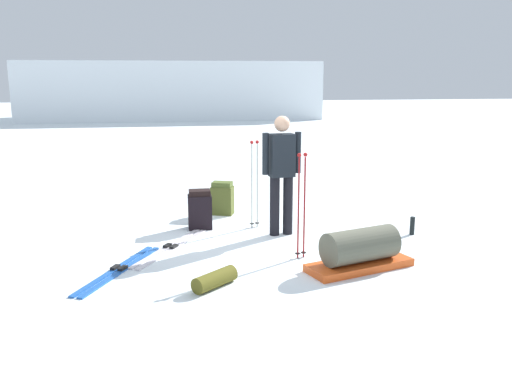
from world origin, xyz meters
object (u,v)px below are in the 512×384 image
at_px(skier_standing, 282,169).
at_px(backpack_bright, 222,199).
at_px(sleeping_mat_rolled, 215,279).
at_px(thermos_bottle, 412,226).
at_px(ski_pair_near, 171,248).
at_px(backpack_large_dark, 200,210).
at_px(ski_pair_far, 119,269).
at_px(gear_sled, 360,251).
at_px(ski_poles_planted_far, 302,201).
at_px(ski_poles_planted_near, 255,180).

bearing_deg(skier_standing, backpack_bright, 119.41).
distance_m(sleeping_mat_rolled, thermos_bottle, 3.35).
relative_size(ski_pair_near, backpack_large_dark, 2.78).
distance_m(skier_standing, backpack_bright, 1.63).
xyz_separation_m(ski_pair_near, backpack_bright, (0.85, 1.71, 0.25)).
height_order(backpack_large_dark, backpack_bright, backpack_large_dark).
height_order(backpack_bright, thermos_bottle, backpack_bright).
distance_m(ski_pair_far, thermos_bottle, 4.13).
bearing_deg(thermos_bottle, skier_standing, 170.85).
xyz_separation_m(gear_sled, thermos_bottle, (1.22, 1.24, -0.09)).
height_order(sleeping_mat_rolled, thermos_bottle, thermos_bottle).
relative_size(backpack_bright, ski_poles_planted_far, 0.41).
height_order(backpack_bright, sleeping_mat_rolled, backpack_bright).
bearing_deg(backpack_bright, backpack_large_dark, -117.13).
height_order(backpack_bright, ski_poles_planted_near, ski_poles_planted_near).
bearing_deg(skier_standing, sleeping_mat_rolled, -120.73).
xyz_separation_m(backpack_bright, sleeping_mat_rolled, (-0.38, -3.15, -0.17)).
bearing_deg(ski_pair_far, gear_sled, -7.61).
height_order(backpack_large_dark, thermos_bottle, backpack_large_dark).
bearing_deg(thermos_bottle, ski_pair_far, -167.87).
xyz_separation_m(ski_pair_far, gear_sled, (2.82, -0.38, 0.21)).
height_order(backpack_bright, gear_sled, backpack_bright).
relative_size(ski_pair_far, gear_sled, 1.20).
xyz_separation_m(ski_poles_planted_near, ski_poles_planted_far, (0.36, -1.48, 0.01)).
bearing_deg(ski_poles_planted_near, ski_poles_planted_far, -76.24).
bearing_deg(ski_poles_planted_near, skier_standing, -53.40).
distance_m(skier_standing, ski_poles_planted_near, 0.58).
bearing_deg(backpack_large_dark, skier_standing, -23.19).
relative_size(ski_poles_planted_far, gear_sled, 0.97).
distance_m(backpack_large_dark, ski_poles_planted_near, 0.93).
height_order(ski_pair_far, backpack_large_dark, backpack_large_dark).
relative_size(skier_standing, gear_sled, 1.24).
distance_m(skier_standing, thermos_bottle, 2.06).
bearing_deg(ski_pair_near, backpack_large_dark, 64.04).
distance_m(skier_standing, sleeping_mat_rolled, 2.33).
distance_m(ski_pair_near, ski_poles_planted_near, 1.68).
distance_m(backpack_bright, ski_poles_planted_near, 1.05).
xyz_separation_m(ski_pair_near, gear_sled, (2.21, -1.12, 0.21)).
bearing_deg(gear_sled, thermos_bottle, 45.48).
height_order(backpack_large_dark, ski_poles_planted_far, ski_poles_planted_far).
xyz_separation_m(backpack_large_dark, backpack_bright, (0.41, 0.80, -0.02)).
relative_size(backpack_large_dark, ski_poles_planted_far, 0.44).
relative_size(gear_sled, sleeping_mat_rolled, 2.50).
relative_size(ski_pair_near, ski_poles_planted_near, 1.24).
bearing_deg(gear_sled, backpack_bright, 115.70).
relative_size(backpack_bright, sleeping_mat_rolled, 0.98).
bearing_deg(gear_sled, ski_pair_far, 172.39).
distance_m(skier_standing, ski_pair_near, 1.88).
height_order(ski_pair_far, gear_sled, gear_sled).
height_order(skier_standing, backpack_large_dark, skier_standing).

